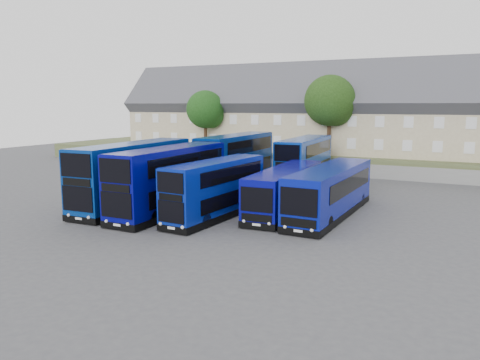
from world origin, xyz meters
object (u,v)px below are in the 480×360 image
dd_front_left (134,176)px  tree_mid (331,103)px  dd_front_mid (170,181)px  coach_east_a (285,191)px  tree_west (207,111)px

dd_front_left → tree_mid: 26.27m
dd_front_left → dd_front_mid: size_ratio=1.04×
dd_front_left → dd_front_mid: (3.64, -0.37, -0.08)m
dd_front_left → coach_east_a: bearing=14.7°
dd_front_left → dd_front_mid: bearing=-8.4°
dd_front_left → coach_east_a: (11.16, 3.49, -0.84)m
dd_front_mid → tree_west: tree_west is taller
coach_east_a → tree_mid: 21.76m
tree_west → tree_mid: 16.04m
dd_front_left → dd_front_mid: 3.66m
dd_front_left → tree_mid: tree_mid is taller
dd_front_mid → tree_mid: tree_mid is taller
dd_front_left → tree_west: 25.15m
dd_front_left → tree_west: bearing=104.5°
dd_front_mid → tree_west: 26.77m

